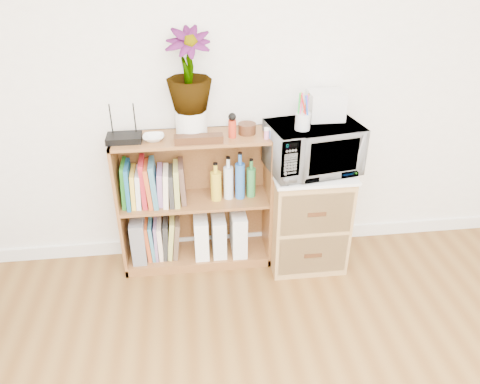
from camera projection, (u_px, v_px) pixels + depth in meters
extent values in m
cube|color=white|center=(244.00, 239.00, 3.49)|extent=(4.00, 0.02, 0.10)
cube|color=brown|center=(195.00, 202.00, 3.12)|extent=(1.00, 0.30, 0.95)
cube|color=#9E7542|center=(306.00, 217.00, 3.20)|extent=(0.50, 0.45, 0.70)
imported|color=white|center=(313.00, 147.00, 2.93)|extent=(0.61, 0.46, 0.31)
cylinder|color=silver|center=(303.00, 121.00, 2.77)|extent=(0.09, 0.09, 0.10)
cube|color=silver|center=(326.00, 105.00, 2.91)|extent=(0.22, 0.18, 0.17)
cube|color=black|center=(124.00, 138.00, 2.82)|extent=(0.21, 0.14, 0.04)
imported|color=white|center=(154.00, 138.00, 2.83)|extent=(0.13, 0.13, 0.03)
cylinder|color=silver|center=(191.00, 123.00, 2.87)|extent=(0.19, 0.19, 0.16)
imported|color=#2C6F30|center=(189.00, 71.00, 2.71)|extent=(0.27, 0.27, 0.48)
cube|color=#371D0F|center=(199.00, 139.00, 2.80)|extent=(0.29, 0.07, 0.05)
cylinder|color=#B62C16|center=(232.00, 129.00, 2.85)|extent=(0.05, 0.05, 0.11)
cylinder|color=#361D0E|center=(247.00, 128.00, 2.92)|extent=(0.11, 0.11, 0.07)
cube|color=#D97882|center=(272.00, 134.00, 2.85)|extent=(0.12, 0.04, 0.06)
cube|color=slate|center=(139.00, 237.00, 3.21)|extent=(0.09, 0.25, 0.31)
cube|color=white|center=(201.00, 234.00, 3.25)|extent=(0.09, 0.24, 0.30)
cube|color=white|center=(219.00, 234.00, 3.26)|extent=(0.09, 0.23, 0.29)
cube|color=white|center=(238.00, 231.00, 3.27)|extent=(0.10, 0.25, 0.31)
cube|color=#207A22|center=(124.00, 184.00, 2.99)|extent=(0.04, 0.20, 0.29)
cube|color=#155382|center=(129.00, 184.00, 3.00)|extent=(0.03, 0.20, 0.29)
cube|color=yellow|center=(134.00, 187.00, 3.01)|extent=(0.04, 0.20, 0.24)
cube|color=silver|center=(139.00, 187.00, 3.02)|extent=(0.04, 0.20, 0.24)
cube|color=#AA1D29|center=(144.00, 181.00, 3.00)|extent=(0.03, 0.20, 0.31)
cube|color=#BF4F21|center=(149.00, 183.00, 3.01)|extent=(0.04, 0.20, 0.28)
cube|color=teal|center=(154.00, 182.00, 3.01)|extent=(0.05, 0.20, 0.30)
cube|color=#A973AD|center=(160.00, 186.00, 3.03)|extent=(0.04, 0.20, 0.23)
cube|color=#FFEAC6|center=(166.00, 185.00, 3.03)|extent=(0.05, 0.20, 0.24)
cube|color=#292929|center=(171.00, 185.00, 3.04)|extent=(0.03, 0.20, 0.23)
cube|color=#ABAB4F|center=(177.00, 183.00, 3.03)|extent=(0.04, 0.20, 0.26)
cube|color=brown|center=(182.00, 182.00, 3.04)|extent=(0.04, 0.20, 0.27)
cylinder|color=gold|center=(216.00, 181.00, 3.06)|extent=(0.07, 0.07, 0.26)
cylinder|color=silver|center=(228.00, 178.00, 3.06)|extent=(0.06, 0.06, 0.29)
cylinder|color=blue|center=(240.00, 175.00, 3.06)|extent=(0.06, 0.06, 0.32)
cylinder|color=#2D7D3C|center=(251.00, 179.00, 3.09)|extent=(0.06, 0.06, 0.26)
cube|color=#C04D21|center=(148.00, 239.00, 3.22)|extent=(0.04, 0.19, 0.27)
cube|color=teal|center=(153.00, 239.00, 3.23)|extent=(0.04, 0.19, 0.27)
cube|color=#856598|center=(156.00, 238.00, 3.23)|extent=(0.02, 0.19, 0.27)
cube|color=beige|center=(161.00, 239.00, 3.24)|extent=(0.03, 0.19, 0.25)
cube|color=#282828|center=(166.00, 238.00, 3.23)|extent=(0.05, 0.19, 0.27)
cube|color=#B1B151|center=(171.00, 236.00, 3.23)|extent=(0.07, 0.19, 0.30)
cube|color=brown|center=(176.00, 236.00, 3.24)|extent=(0.06, 0.19, 0.28)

